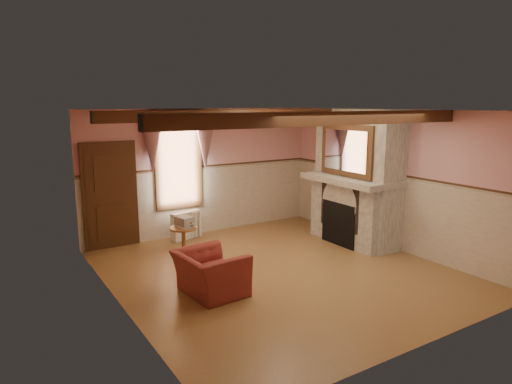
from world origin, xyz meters
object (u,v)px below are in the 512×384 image
side_table (184,241)px  bowl (346,174)px  mantel_clock (326,167)px  armchair (210,273)px  oil_lamp (334,167)px  radiator (186,225)px

side_table → bowl: (3.29, -0.96, 1.18)m
side_table → mantel_clock: (3.29, -0.34, 1.25)m
armchair → side_table: (0.40, 1.97, -0.06)m
bowl → oil_lamp: 0.37m
oil_lamp → armchair: bearing=-159.8°
armchair → radiator: armchair is taller
armchair → oil_lamp: size_ratio=3.69×
radiator → mantel_clock: size_ratio=2.92×
armchair → radiator: 3.05m
radiator → bowl: (2.83, -1.92, 1.16)m
radiator → oil_lamp: size_ratio=2.50×
side_table → radiator: bearing=64.1°
side_table → mantel_clock: bearing=-5.9°
radiator → side_table: bearing=-130.5°
radiator → bowl: 3.61m
side_table → radiator: radiator is taller
radiator → mantel_clock: (2.83, -1.30, 1.22)m
radiator → mantel_clock: mantel_clock is taller
armchair → side_table: 2.01m
mantel_clock → oil_lamp: size_ratio=0.86×
radiator → bowl: bearing=-48.8°
bowl → oil_lamp: bearing=90.0°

